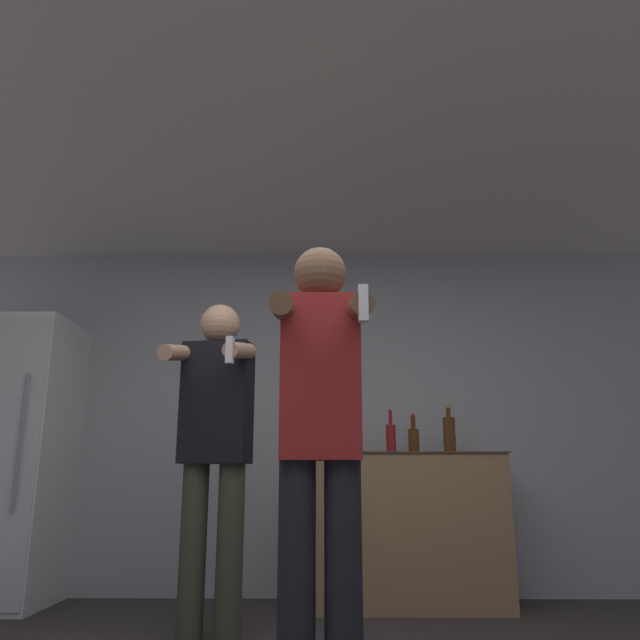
% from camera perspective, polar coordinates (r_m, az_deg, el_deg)
% --- Properties ---
extents(wall_back, '(7.00, 0.06, 2.55)m').
position_cam_1_polar(wall_back, '(4.75, -0.31, -8.73)').
color(wall_back, '#B2B7BC').
rests_on(wall_back, ground_plane).
extents(ceiling_slab, '(7.00, 3.20, 0.05)m').
position_cam_1_polar(ceiling_slab, '(3.79, -0.64, 13.35)').
color(ceiling_slab, silver).
rests_on(ceiling_slab, wall_back).
extents(refrigerator, '(0.68, 0.71, 1.91)m').
position_cam_1_polar(refrigerator, '(4.87, -26.30, -11.24)').
color(refrigerator, white).
rests_on(refrigerator, ground_plane).
extents(counter, '(1.28, 0.63, 0.99)m').
position_cam_1_polar(counter, '(4.44, 8.03, -18.32)').
color(counter, '#997551').
rests_on(counter, ground_plane).
extents(bottle_short_whiskey, '(0.08, 0.08, 0.24)m').
position_cam_1_polar(bottle_short_whiskey, '(4.38, 2.98, -10.82)').
color(bottle_short_whiskey, maroon).
rests_on(bottle_short_whiskey, counter).
extents(bottle_tall_gin, '(0.08, 0.08, 0.33)m').
position_cam_1_polar(bottle_tall_gin, '(4.46, 11.74, -10.14)').
color(bottle_tall_gin, '#563314').
rests_on(bottle_tall_gin, counter).
extents(bottle_dark_rum, '(0.08, 0.08, 0.27)m').
position_cam_1_polar(bottle_dark_rum, '(4.42, 8.55, -10.67)').
color(bottle_dark_rum, '#563314').
rests_on(bottle_dark_rum, counter).
extents(bottle_green_wine, '(0.07, 0.07, 0.30)m').
position_cam_1_polar(bottle_green_wine, '(4.40, 6.50, -10.59)').
color(bottle_green_wine, maroon).
rests_on(bottle_green_wine, counter).
extents(person_woman_foreground, '(0.41, 0.42, 1.78)m').
position_cam_1_polar(person_woman_foreground, '(2.53, 0.01, -10.54)').
color(person_woman_foreground, black).
rests_on(person_woman_foreground, ground_plane).
extents(person_man_side, '(0.50, 0.52, 1.80)m').
position_cam_1_polar(person_man_side, '(3.55, -9.57, -10.75)').
color(person_man_side, '#38422D').
rests_on(person_man_side, ground_plane).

